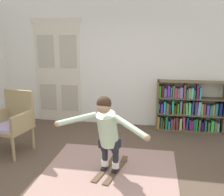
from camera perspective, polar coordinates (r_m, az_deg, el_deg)
ground_plane at (r=3.87m, az=-3.15°, el=-18.26°), size 7.20×7.20×0.00m
back_wall at (r=5.88m, az=2.39°, el=7.85°), size 6.00×0.10×2.90m
double_door at (r=6.24m, az=-11.95°, el=5.87°), size 1.22×0.05×2.45m
rug at (r=4.14m, az=-0.39°, el=-15.93°), size 2.04×1.75×0.01m
bookshelf at (r=5.84m, az=16.56°, el=-2.30°), size 1.45×0.30×1.11m
wicker_chair at (r=4.90m, az=-21.24°, el=-4.67°), size 0.70×0.70×1.10m
skis_pair at (r=4.15m, az=-0.21°, el=-15.51°), size 0.45×0.88×0.07m
person_skier at (r=3.73m, az=-1.13°, el=-6.88°), size 1.41×0.73×1.17m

